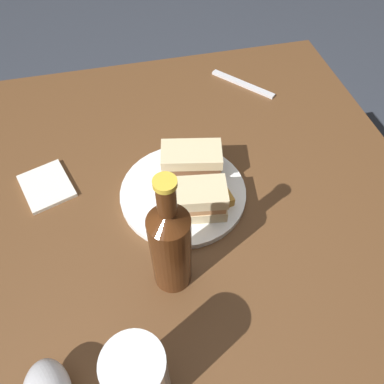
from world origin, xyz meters
name	(u,v)px	position (x,y,z in m)	size (l,w,h in m)	color
ground_plane	(197,328)	(0.00, 0.00, 0.00)	(6.00, 6.00, 0.00)	#333842
dining_table	(199,285)	(0.00, 0.00, 0.36)	(1.03, 0.91, 0.72)	brown
plate	(183,193)	(0.04, 0.03, 0.73)	(0.25, 0.25, 0.01)	white
sandwich_half_left	(195,200)	(-0.01, 0.01, 0.76)	(0.08, 0.12, 0.06)	beige
sandwich_half_right	(191,162)	(0.08, 0.00, 0.76)	(0.09, 0.13, 0.06)	beige
potato_wedge_front	(212,195)	(0.01, -0.02, 0.74)	(0.05, 0.02, 0.02)	#AD702D
potato_wedge_middle	(209,167)	(0.08, -0.03, 0.74)	(0.05, 0.02, 0.02)	gold
potato_wedge_back	(206,177)	(0.05, -0.02, 0.74)	(0.05, 0.02, 0.02)	#B77F33
potato_wedge_left_edge	(203,185)	(0.04, -0.01, 0.74)	(0.04, 0.02, 0.02)	#AD702D
potato_wedge_right_edge	(225,196)	(0.00, -0.05, 0.74)	(0.04, 0.02, 0.02)	gold
pint_glass	(140,379)	(-0.29, 0.16, 0.78)	(0.08, 0.08, 0.15)	white
cider_bottle	(170,245)	(-0.13, 0.08, 0.82)	(0.06, 0.06, 0.26)	#47230F
napkin	(47,186)	(0.12, 0.29, 0.72)	(0.11, 0.09, 0.01)	silver
fork	(243,84)	(0.35, -0.20, 0.72)	(0.18, 0.02, 0.01)	silver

